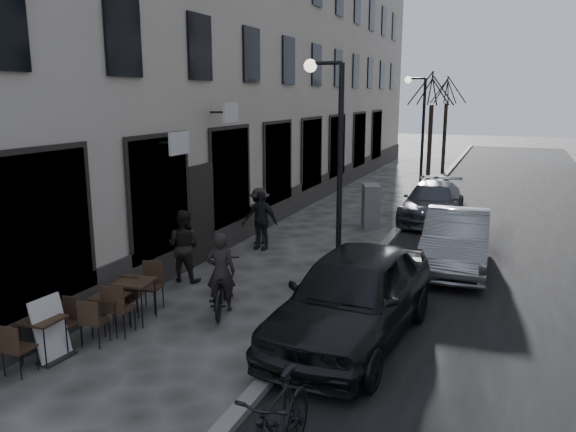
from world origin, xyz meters
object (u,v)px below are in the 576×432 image
Objects in this scene: tree_near at (433,88)px; car_far at (432,202)px; utility_cabinet at (371,206)px; moped at (277,431)px; tree_far at (447,89)px; streetlamp_far at (419,124)px; bistro_set_b at (110,310)px; pedestrian_near at (184,246)px; car_near at (353,296)px; bistro_set_c at (135,297)px; pedestrian_far at (261,220)px; bistro_set_a at (44,335)px; bicycle at (221,287)px; pedestrian_mid at (260,216)px; car_mid at (456,240)px; streetlamp_near at (333,151)px; sign_board at (52,335)px.

car_far is (1.10, -6.83, -4.00)m from tree_near.
utility_cabinet is 0.69× the size of moped.
tree_far is at bearing 92.63° from moped.
bistro_set_b is (-3.09, -15.77, -2.71)m from streetlamp_far.
tree_far reaches higher than pedestrian_near.
utility_cabinet is 0.29× the size of car_near.
pedestrian_far is (0.09, 5.75, 0.34)m from bistro_set_c.
car_near is (1.10, -17.43, -3.83)m from tree_near.
bistro_set_a is 5.30m from car_near.
bistro_set_c is 1.71m from bicycle.
bistro_set_c is at bearing 57.47° from pedestrian_mid.
car_far is at bearing -119.86° from pedestrian_near.
pedestrian_mid is (-2.55, -3.37, 0.12)m from utility_cabinet.
car_mid is at bearing 142.05° from pedestrian_mid.
car_far is (-1.30, 5.42, -0.07)m from car_mid.
pedestrian_far reaches higher than bistro_set_b.
pedestrian_near is at bearing 91.28° from bistro_set_c.
tree_near is 3.99× the size of utility_cabinet.
tree_near is 3.32× the size of bistro_set_c.
utility_cabinet is (-0.62, -5.53, -2.45)m from streetlamp_far.
tree_far is 25.32m from bistro_set_b.
streetlamp_near is at bearing -36.81° from pedestrian_far.
bicycle is 2.92m from car_near.
bistro_set_a is at bearing 38.79° from bicycle.
utility_cabinet is at bearing -161.46° from pedestrian_mid.
pedestrian_near is (-2.80, -7.15, 0.15)m from utility_cabinet.
sign_board is (-0.20, -1.25, -0.01)m from bistro_set_b.
tree_near is at bearing -139.58° from pedestrian_mid.
streetlamp_far reaches higher than bistro_set_c.
streetlamp_near reaches higher than bistro_set_c.
utility_cabinet reaches higher than sign_board.
bistro_set_c is at bearing -123.73° from utility_cabinet.
bistro_set_c is at bearing -109.40° from car_far.
streetlamp_far is 3.56× the size of utility_cabinet.
pedestrian_far is at bearing 179.67° from car_mid.
tree_near is at bearing 78.51° from bistro_set_a.
tree_near is 1.00× the size of tree_far.
bistro_set_c is 1.01× the size of pedestrian_far.
tree_far is 2.99× the size of bicycle.
tree_near is at bearing -118.02° from bicycle.
bistro_set_b is 0.79× the size of bicycle.
pedestrian_near reaches higher than pedestrian_far.
tree_far is at bearing 89.80° from streetlamp_near.
pedestrian_mid is (-0.20, 6.27, 0.33)m from bistro_set_c.
bistro_set_c is 1.60× the size of sign_board.
bistro_set_a is (-3.40, -5.07, -2.72)m from streetlamp_near.
pedestrian_mid is at bearing -105.27° from tree_near.
utility_cabinet is at bearing 98.71° from moped.
tree_far is 1.16× the size of car_near.
tree_near is 21.84m from moped.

